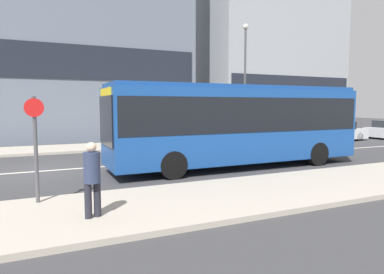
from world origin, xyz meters
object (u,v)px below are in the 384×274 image
object	(u,v)px
city_bus	(237,121)
parked_car_1	(336,132)
pedestrian_near_stop	(92,175)
street_lamp	(245,71)
parked_car_0	(276,134)
bus_stop_sign	(35,141)

from	to	relation	value
city_bus	parked_car_1	xyz separation A→B (m)	(11.81, 5.85, -1.23)
city_bus	pedestrian_near_stop	size ratio (longest dim) A/B	6.53
pedestrian_near_stop	street_lamp	bearing A→B (deg)	30.72
parked_car_0	pedestrian_near_stop	bearing A→B (deg)	-141.43
city_bus	pedestrian_near_stop	distance (m)	7.77
parked_car_0	bus_stop_sign	xyz separation A→B (m)	(-13.91, -8.56, 1.00)
city_bus	parked_car_1	bearing A→B (deg)	22.21
city_bus	parked_car_1	distance (m)	13.23
street_lamp	parked_car_0	bearing A→B (deg)	-43.46
pedestrian_near_stop	bus_stop_sign	xyz separation A→B (m)	(-1.05, 1.69, 0.61)
city_bus	street_lamp	bearing A→B (deg)	50.74
parked_car_1	bus_stop_sign	bearing A→B (deg)	-155.81
parked_car_0	pedestrian_near_stop	xyz separation A→B (m)	(-12.86, -10.25, 0.39)
city_bus	street_lamp	distance (m)	9.24
parked_car_0	street_lamp	xyz separation A→B (m)	(-1.48, 1.41, 4.04)
parked_car_1	bus_stop_sign	distance (m)	21.03
city_bus	parked_car_1	world-z (taller)	city_bus
parked_car_0	street_lamp	distance (m)	4.53
parked_car_0	parked_car_1	distance (m)	5.26
street_lamp	parked_car_1	bearing A→B (deg)	-11.37
city_bus	bus_stop_sign	world-z (taller)	city_bus
pedestrian_near_stop	bus_stop_sign	world-z (taller)	bus_stop_sign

